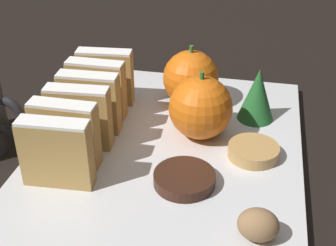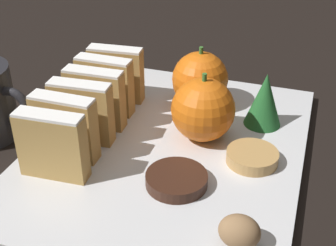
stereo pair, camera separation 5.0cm
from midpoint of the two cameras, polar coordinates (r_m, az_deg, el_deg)
The scene contains 14 objects.
ground_plane at distance 0.53m, azimuth -2.74°, elevation -4.00°, with size 6.00×6.00×0.00m, color black.
serving_platter at distance 0.52m, azimuth -2.76°, elevation -3.46°, with size 0.29×0.37×0.01m.
stollen_slice_front at distance 0.46m, azimuth -16.52°, elevation -3.64°, with size 0.07×0.02×0.07m.
stollen_slice_second at distance 0.49m, azimuth -15.32°, elevation -1.37°, with size 0.07×0.02×0.07m.
stollen_slice_third at distance 0.52m, azimuth -13.57°, elevation 0.59°, with size 0.07×0.03×0.07m.
stollen_slice_fourth at distance 0.54m, azimuth -12.19°, elevation 2.38°, with size 0.07×0.02×0.07m.
stollen_slice_fifth at distance 0.57m, azimuth -11.20°, elevation 4.03°, with size 0.07×0.02×0.07m.
stollen_slice_sixth at distance 0.60m, azimuth -10.03°, elevation 5.49°, with size 0.07×0.03×0.07m.
orange_near at distance 0.52m, azimuth 1.24°, elevation 1.80°, with size 0.07×0.07×0.08m.
orange_far at distance 0.59m, azimuth 0.33°, elevation 5.43°, with size 0.07×0.07×0.08m.
walnut at distance 0.40m, azimuth 7.39°, elevation -12.35°, with size 0.04×0.03×0.03m.
chocolate_cookie at distance 0.46m, azimuth -1.11°, elevation -6.92°, with size 0.06×0.06×0.01m.
gingerbread_cookie at distance 0.50m, azimuth 7.56°, elevation -3.66°, with size 0.05×0.05×0.01m.
evergreen_sprig at distance 0.56m, azimuth 8.33°, elevation 3.39°, with size 0.04×0.04×0.07m.
Camera 1 is at (0.09, -0.42, 0.30)m, focal length 50.00 mm.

